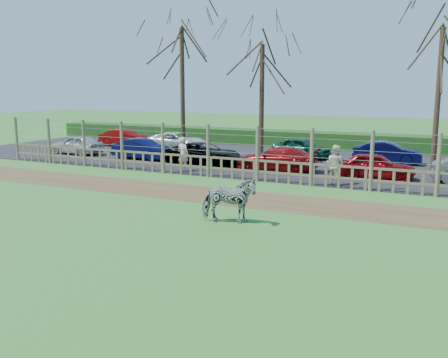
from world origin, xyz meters
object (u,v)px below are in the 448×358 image
at_px(visitor_b, 335,165).
at_px(car_8, 177,141).
at_px(visitor_a, 183,154).
at_px(car_2, 203,154).
at_px(car_3, 277,159).
at_px(car_7, 125,138).
at_px(car_4, 375,166).
at_px(car_1, 142,149).
at_px(car_0, 77,145).
at_px(car_10, 301,148).
at_px(zebra, 229,200).
at_px(tree_right, 440,65).
at_px(car_11, 387,152).
at_px(tree_mid, 262,75).
at_px(tree_left, 182,62).

xyz_separation_m(visitor_b, car_8, (-12.26, 7.15, -0.26)).
xyz_separation_m(visitor_a, car_8, (-4.57, 6.98, -0.26)).
height_order(car_2, car_3, same).
bearing_deg(car_7, car_4, -114.37).
distance_m(car_1, car_3, 8.49).
bearing_deg(visitor_a, car_0, -7.56).
xyz_separation_m(visitor_b, car_10, (-3.74, 7.26, -0.26)).
distance_m(zebra, car_7, 21.60).
relative_size(tree_right, visitor_a, 4.26).
bearing_deg(car_11, visitor_b, 167.98).
bearing_deg(car_0, visitor_b, 82.09).
height_order(tree_mid, car_3, tree_mid).
bearing_deg(car_2, tree_right, -71.51).
height_order(car_3, car_10, same).
xyz_separation_m(car_2, car_3, (4.19, 0.03, 0.00)).
bearing_deg(visitor_a, car_8, -48.67).
height_order(visitor_b, car_7, visitor_b).
xyz_separation_m(car_3, car_4, (4.87, -0.20, 0.00)).
xyz_separation_m(car_4, car_7, (-18.26, 5.43, 0.00)).
height_order(tree_mid, car_7, tree_mid).
height_order(car_3, car_11, same).
bearing_deg(car_4, tree_right, -42.75).
relative_size(visitor_a, visitor_b, 1.00).
bearing_deg(visitor_b, car_8, -12.76).
bearing_deg(car_10, visitor_a, 157.11).
relative_size(car_8, car_11, 1.19).
distance_m(car_7, car_11, 18.07).
relative_size(visitor_b, car_4, 0.49).
height_order(visitor_a, car_2, visitor_a).
bearing_deg(tree_right, car_3, -157.16).
relative_size(car_4, car_10, 1.00).
bearing_deg(visitor_b, visitor_a, 16.23).
xyz_separation_m(car_0, car_10, (13.21, 4.48, 0.00)).
height_order(tree_mid, car_0, tree_mid).
height_order(car_8, car_10, same).
bearing_deg(tree_right, car_11, 141.76).
relative_size(tree_mid, car_0, 1.94).
bearing_deg(tree_mid, tree_left, -167.47).
bearing_deg(car_1, car_3, -92.13).
height_order(zebra, car_0, zebra).
xyz_separation_m(car_0, car_11, (18.11, 4.57, 0.00)).
bearing_deg(car_0, car_3, 89.77).
height_order(tree_right, car_8, tree_right).
bearing_deg(car_11, car_3, 133.50).
distance_m(car_0, car_8, 6.42).
relative_size(visitor_a, car_2, 0.40).
relative_size(car_0, car_1, 0.97).
bearing_deg(car_3, car_10, 179.31).
relative_size(car_4, car_7, 0.97).
relative_size(tree_left, tree_right, 1.07).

